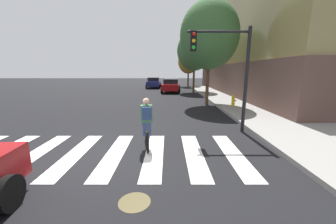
# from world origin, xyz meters

# --- Properties ---
(ground_plane) EXTENTS (120.00, 120.00, 0.00)m
(ground_plane) POSITION_xyz_m (0.00, 0.00, 0.00)
(ground_plane) COLOR black
(crosswalk_stripes) EXTENTS (9.12, 3.38, 0.01)m
(crosswalk_stripes) POSITION_xyz_m (-0.21, 0.00, 0.01)
(crosswalk_stripes) COLOR silver
(crosswalk_stripes) RESTS_ON ground
(manhole_cover) EXTENTS (0.64, 0.64, 0.01)m
(manhole_cover) POSITION_xyz_m (1.39, -2.29, 0.00)
(manhole_cover) COLOR #473D1E
(manhole_cover) RESTS_ON ground
(sedan_mid) EXTENTS (2.41, 4.67, 1.57)m
(sedan_mid) POSITION_xyz_m (2.43, 17.71, 0.81)
(sedan_mid) COLOR maroon
(sedan_mid) RESTS_ON ground
(sedan_far) EXTENTS (2.12, 4.45, 1.53)m
(sedan_far) POSITION_xyz_m (-0.05, 23.63, 0.79)
(sedan_far) COLOR navy
(sedan_far) RESTS_ON ground
(cyclist) EXTENTS (0.39, 1.70, 1.69)m
(cyclist) POSITION_xyz_m (1.35, 0.51, 0.84)
(cyclist) COLOR black
(cyclist) RESTS_ON ground
(traffic_light_near) EXTENTS (2.47, 0.28, 4.20)m
(traffic_light_near) POSITION_xyz_m (4.36, 2.28, 2.86)
(traffic_light_near) COLOR black
(traffic_light_near) RESTS_ON ground
(fire_hydrant) EXTENTS (0.33, 0.22, 0.78)m
(fire_hydrant) POSITION_xyz_m (6.54, 7.70, 0.53)
(fire_hydrant) COLOR gold
(fire_hydrant) RESTS_ON sidewalk
(street_tree_near) EXTENTS (4.14, 4.14, 7.36)m
(street_tree_near) POSITION_xyz_m (4.97, 9.00, 4.97)
(street_tree_near) COLOR #4C3823
(street_tree_near) RESTS_ON ground
(street_tree_mid) EXTENTS (3.95, 3.95, 7.03)m
(street_tree_mid) POSITION_xyz_m (5.07, 17.74, 4.75)
(street_tree_mid) COLOR #4C3823
(street_tree_mid) RESTS_ON ground
(street_tree_far) EXTENTS (3.23, 3.23, 5.74)m
(street_tree_far) POSITION_xyz_m (5.25, 26.07, 3.88)
(street_tree_far) COLOR #4C3823
(street_tree_far) RESTS_ON ground
(corner_building) EXTENTS (16.65, 25.72, 12.07)m
(corner_building) POSITION_xyz_m (16.33, 15.99, 5.99)
(corner_building) COLOR brown
(corner_building) RESTS_ON ground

